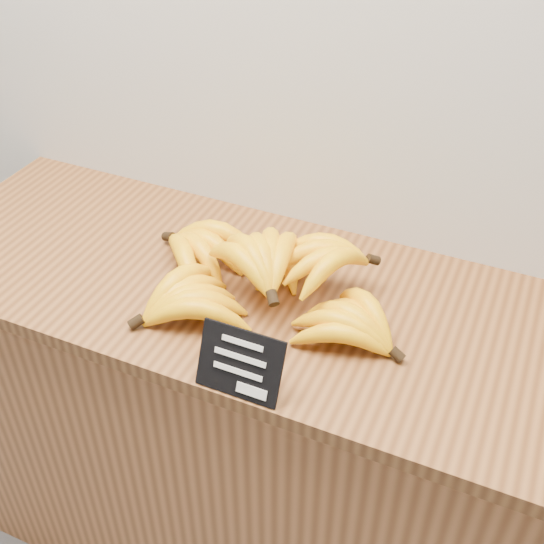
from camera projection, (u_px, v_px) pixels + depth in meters
The scene contains 4 objects.
counter at pixel (281, 453), 1.58m from camera, with size 1.53×0.50×0.90m, color #AA6836.
counter_top at pixel (283, 301), 1.29m from camera, with size 1.55×0.54×0.03m, color brown.
chalkboard_sign at pixel (240, 364), 1.07m from camera, with size 0.14×0.01×0.11m, color black.
banana_pile at pixel (261, 274), 1.25m from camera, with size 0.53×0.35×0.13m.
Camera 1 is at (0.44, 1.84, 1.75)m, focal length 45.00 mm.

